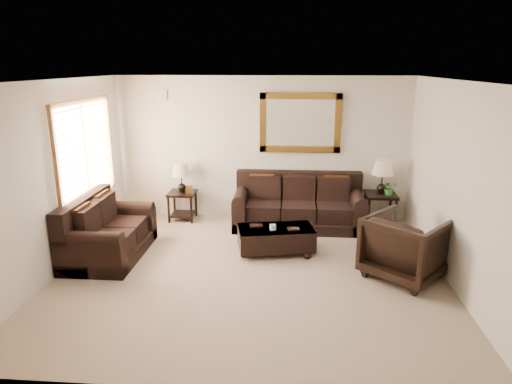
# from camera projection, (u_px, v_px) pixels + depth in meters

# --- Properties ---
(room) EXTENTS (5.51, 5.01, 2.71)m
(room) POSITION_uv_depth(u_px,v_px,m) (250.00, 182.00, 6.23)
(room) COLOR gray
(room) RESTS_ON ground
(window) EXTENTS (0.07, 1.96, 1.66)m
(window) POSITION_uv_depth(u_px,v_px,m) (86.00, 152.00, 7.24)
(window) COLOR white
(window) RESTS_ON room
(mirror) EXTENTS (1.50, 0.06, 1.10)m
(mirror) POSITION_uv_depth(u_px,v_px,m) (300.00, 123.00, 8.41)
(mirror) COLOR #4E2F0F
(mirror) RESTS_ON room
(air_vent) EXTENTS (0.25, 0.02, 0.18)m
(air_vent) POSITION_uv_depth(u_px,v_px,m) (160.00, 95.00, 8.48)
(air_vent) COLOR #999999
(air_vent) RESTS_ON room
(sofa) EXTENTS (2.35, 1.01, 0.96)m
(sofa) POSITION_uv_depth(u_px,v_px,m) (298.00, 208.00, 8.40)
(sofa) COLOR black
(sofa) RESTS_ON room
(loveseat) EXTENTS (1.00, 1.68, 0.94)m
(loveseat) POSITION_uv_depth(u_px,v_px,m) (106.00, 235.00, 7.08)
(loveseat) COLOR black
(loveseat) RESTS_ON room
(end_table_left) EXTENTS (0.51, 0.51, 1.11)m
(end_table_left) POSITION_uv_depth(u_px,v_px,m) (182.00, 183.00, 8.63)
(end_table_left) COLOR black
(end_table_left) RESTS_ON room
(end_table_right) EXTENTS (0.56, 0.56, 1.23)m
(end_table_right) POSITION_uv_depth(u_px,v_px,m) (382.00, 183.00, 8.30)
(end_table_right) COLOR black
(end_table_right) RESTS_ON room
(coffee_table) EXTENTS (1.30, 0.87, 0.51)m
(coffee_table) POSITION_uv_depth(u_px,v_px,m) (276.00, 237.00, 7.23)
(coffee_table) COLOR black
(coffee_table) RESTS_ON room
(armchair) EXTENTS (1.32, 1.31, 0.99)m
(armchair) POSITION_uv_depth(u_px,v_px,m) (406.00, 244.00, 6.32)
(armchair) COLOR black
(armchair) RESTS_ON floor
(potted_plant) EXTENTS (0.29, 0.31, 0.22)m
(potted_plant) POSITION_uv_depth(u_px,v_px,m) (389.00, 189.00, 8.22)
(potted_plant) COLOR #1E511B
(potted_plant) RESTS_ON end_table_right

